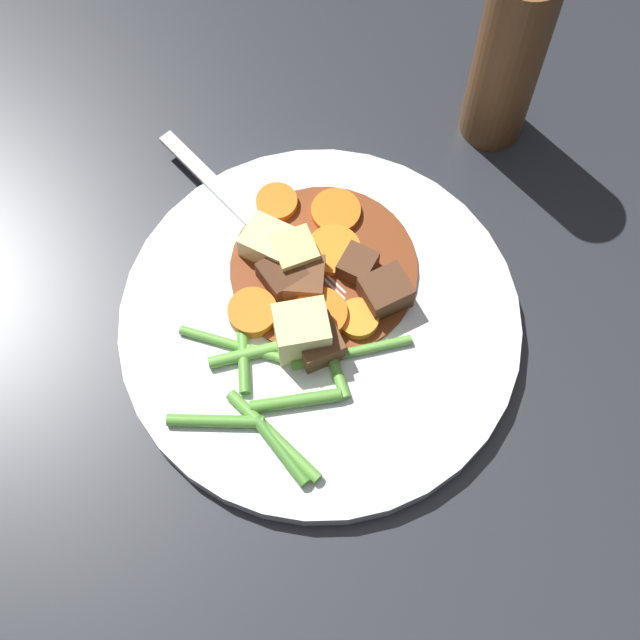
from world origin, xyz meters
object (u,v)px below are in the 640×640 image
object	(u,v)px
potato_chunk_0	(268,243)
carrot_slice_5	(318,310)
meat_chunk_1	(324,342)
carrot_slice_3	(334,251)
dinner_plate	(320,324)
meat_chunk_4	(358,266)
fork	(253,222)
carrot_slice_0	(252,315)
meat_chunk_2	(385,292)
meat_chunk_0	(304,279)
meat_chunk_3	(283,275)
potato_chunk_1	(295,255)
carrot_slice_1	(277,203)
carrot_slice_2	(336,212)
potato_chunk_2	(302,331)
carrot_slice_4	(358,324)
pepper_mill	(509,57)

from	to	relation	value
potato_chunk_0	carrot_slice_5	bearing A→B (deg)	-140.23
carrot_slice_5	meat_chunk_1	size ratio (longest dim) A/B	1.23
carrot_slice_3	potato_chunk_0	xyz separation A→B (m)	(-0.00, 0.04, 0.01)
dinner_plate	meat_chunk_4	xyz separation A→B (m)	(0.04, -0.02, 0.02)
potato_chunk_0	fork	size ratio (longest dim) A/B	0.22
carrot_slice_0	meat_chunk_2	size ratio (longest dim) A/B	1.10
carrot_slice_0	meat_chunk_0	size ratio (longest dim) A/B	1.16
meat_chunk_1	carrot_slice_3	bearing A→B (deg)	-1.55
potato_chunk_0	meat_chunk_3	bearing A→B (deg)	-152.22
meat_chunk_3	dinner_plate	bearing A→B (deg)	-134.27
potato_chunk_1	fork	distance (m)	0.04
dinner_plate	carrot_slice_1	distance (m)	0.09
dinner_plate	meat_chunk_3	size ratio (longest dim) A/B	10.07
meat_chunk_2	carrot_slice_2	bearing A→B (deg)	30.43
carrot_slice_2	meat_chunk_2	size ratio (longest dim) A/B	1.15
carrot_slice_2	carrot_slice_1	bearing A→B (deg)	84.24
potato_chunk_2	carrot_slice_2	bearing A→B (deg)	-9.44
carrot_slice_1	carrot_slice_4	size ratio (longest dim) A/B	1.05
carrot_slice_3	potato_chunk_1	world-z (taller)	potato_chunk_1
carrot_slice_0	fork	distance (m)	0.07
carrot_slice_0	carrot_slice_5	xyz separation A→B (m)	(0.01, -0.04, 0.00)
meat_chunk_0	potato_chunk_1	bearing A→B (deg)	23.76
carrot_slice_5	potato_chunk_1	world-z (taller)	potato_chunk_1
potato_chunk_1	meat_chunk_1	xyz separation A→B (m)	(-0.06, -0.02, -0.00)
meat_chunk_3	pepper_mill	world-z (taller)	pepper_mill
carrot_slice_2	carrot_slice_4	size ratio (longest dim) A/B	1.25
carrot_slice_0	carrot_slice_4	distance (m)	0.07
potato_chunk_2	carrot_slice_4	bearing A→B (deg)	-70.73
carrot_slice_4	carrot_slice_0	bearing A→B (deg)	88.76
carrot_slice_4	meat_chunk_3	world-z (taller)	meat_chunk_3
meat_chunk_3	meat_chunk_4	bearing A→B (deg)	-76.99
carrot_slice_1	potato_chunk_1	xyz separation A→B (m)	(-0.04, -0.02, 0.01)
carrot_slice_1	carrot_slice_5	distance (m)	0.09
carrot_slice_1	meat_chunk_2	xyz separation A→B (m)	(-0.06, -0.08, 0.01)
carrot_slice_2	fork	size ratio (longest dim) A/B	0.24
carrot_slice_2	meat_chunk_1	xyz separation A→B (m)	(-0.10, 0.00, 0.01)
carrot_slice_1	meat_chunk_0	size ratio (longest dim) A/B	1.01
carrot_slice_5	potato_chunk_0	distance (m)	0.06
carrot_slice_1	potato_chunk_1	world-z (taller)	potato_chunk_1
carrot_slice_0	meat_chunk_3	distance (m)	0.03
dinner_plate	carrot_slice_1	bearing A→B (deg)	23.15
carrot_slice_0	carrot_slice_2	distance (m)	0.09
carrot_slice_4	carrot_slice_3	bearing A→B (deg)	20.11
potato_chunk_2	meat_chunk_3	world-z (taller)	potato_chunk_2
dinner_plate	carrot_slice_4	distance (m)	0.03
potato_chunk_1	carrot_slice_5	bearing A→B (deg)	-153.84
potato_chunk_2	meat_chunk_4	size ratio (longest dim) A/B	1.48
carrot_slice_5	meat_chunk_3	world-z (taller)	meat_chunk_3
meat_chunk_3	carrot_slice_1	bearing A→B (deg)	9.01
dinner_plate	meat_chunk_4	distance (m)	0.05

